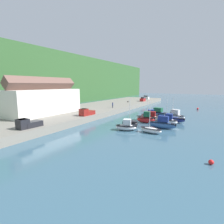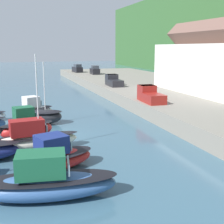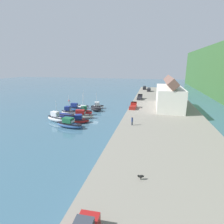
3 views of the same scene
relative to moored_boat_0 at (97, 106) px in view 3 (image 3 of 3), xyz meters
name	(u,v)px [view 3 (image 3 of 3)]	position (x,y,z in m)	size (l,w,h in m)	color
ground_plane	(94,115)	(8.78, 1.59, -0.90)	(320.00, 320.00, 0.00)	#385B70
quay_promenade	(163,117)	(8.78, 23.22, -0.08)	(132.13, 22.17, 1.65)	gray
harbor_clubhouse	(169,96)	(-0.97, 25.23, 4.75)	(21.24, 8.02, 10.46)	silver
moored_boat_0	(97,106)	(0.00, 0.00, 0.00)	(3.80, 5.23, 2.48)	silver
moored_boat_1	(96,109)	(3.91, 0.74, -0.06)	(3.56, 4.69, 6.67)	black
moored_boat_2	(85,112)	(9.42, -1.23, 0.22)	(2.95, 5.04, 3.01)	red
moored_boat_3	(81,115)	(12.77, -1.02, 0.05)	(2.79, 7.71, 7.63)	white
moored_boat_4	(79,120)	(17.19, 0.21, -0.03)	(4.01, 5.93, 2.41)	red
moored_boat_5	(69,124)	(21.37, -0.75, 0.07)	(3.42, 7.78, 2.65)	#33568E
moored_boat_6	(83,106)	(0.57, -5.38, -0.26)	(2.25, 4.86, 6.60)	white
moored_boat_7	(75,108)	(5.65, -6.34, 0.18)	(1.59, 6.61, 2.91)	#33568E
moored_boat_8	(68,112)	(10.16, -6.66, 0.14)	(2.54, 4.93, 6.32)	silver
moored_boat_9	(64,116)	(14.00, -6.14, -0.08)	(3.23, 8.68, 1.56)	navy
moored_boat_10	(56,118)	(17.72, -6.72, 0.21)	(3.57, 6.67, 6.33)	white
parked_car_2	(144,88)	(-45.18, 14.85, 1.67)	(4.37, 2.23, 2.16)	black
parked_car_3	(149,90)	(-37.78, 17.71, 1.67)	(4.28, 2.00, 2.16)	black
pickup_truck_0	(133,106)	(3.17, 13.68, 1.57)	(4.80, 2.14, 1.90)	maroon
pickup_truck_1	(140,97)	(-13.67, 14.57, 1.57)	(4.76, 2.07, 1.90)	black
person_on_quay	(132,121)	(20.44, 15.33, 1.85)	(0.40, 0.40, 2.14)	#232838
dog_on_quay	(141,176)	(40.92, 18.86, 1.21)	(0.53, 0.88, 0.68)	black
mooring_buoy_0	(69,101)	(-9.77, -16.50, -0.58)	(0.65, 0.65, 0.65)	red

